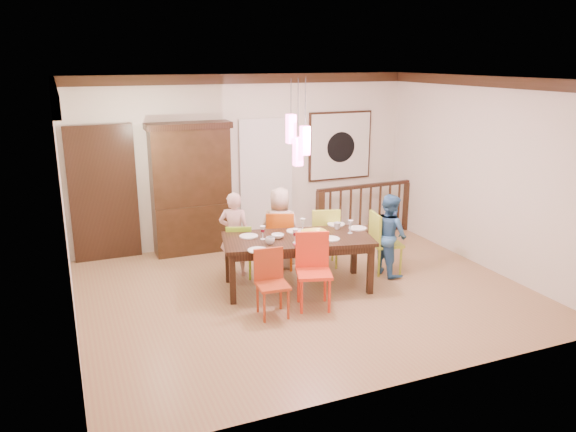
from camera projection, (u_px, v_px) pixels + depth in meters
name	position (u px, v px, depth m)	size (l,w,h in m)	color
floor	(304.00, 291.00, 7.86)	(6.00, 6.00, 0.00)	#A3724E
ceiling	(306.00, 79.00, 7.08)	(6.00, 6.00, 0.00)	white
wall_back	(246.00, 160.00, 9.70)	(6.00, 6.00, 0.00)	beige
wall_left	(64.00, 213.00, 6.37)	(5.00, 5.00, 0.00)	beige
wall_right	(484.00, 174.00, 8.57)	(5.00, 5.00, 0.00)	beige
crown_molding	(306.00, 85.00, 7.10)	(6.00, 5.00, 0.16)	black
panel_door	(104.00, 196.00, 8.88)	(1.04, 0.07, 2.24)	black
white_doorway	(266.00, 182.00, 9.90)	(0.97, 0.05, 2.22)	silver
painting	(340.00, 146.00, 10.28)	(1.25, 0.06, 1.25)	black
pendant_cluster	(298.00, 140.00, 7.43)	(0.27, 0.21, 1.14)	#F5499B
dining_table	(297.00, 243.00, 7.82)	(2.20, 1.34, 0.75)	black
chair_far_left	(239.00, 246.00, 8.28)	(0.47, 0.47, 0.82)	#86C323
chair_far_mid	(280.00, 235.00, 8.62)	(0.54, 0.54, 0.92)	#D35710
chair_far_right	(324.00, 232.00, 8.72)	(0.54, 0.54, 0.95)	#BAC837
chair_near_left	(273.00, 280.00, 6.99)	(0.41, 0.41, 0.85)	#A83919
chair_near_mid	(314.00, 267.00, 7.21)	(0.55, 0.55, 0.97)	red
chair_end_right	(387.00, 238.00, 8.43)	(0.49, 0.49, 0.94)	#AABD2F
china_hutch	(191.00, 188.00, 9.24)	(1.37, 0.46, 2.16)	black
balustrade	(365.00, 209.00, 10.22)	(1.99, 0.16, 0.96)	black
person_far_left	(234.00, 234.00, 8.32)	(0.46, 0.30, 1.27)	beige
person_far_mid	(280.00, 228.00, 8.61)	(0.62, 0.40, 1.27)	#C5AD95
person_end_right	(389.00, 235.00, 8.35)	(0.60, 0.47, 1.24)	teal
serving_bowl	(315.00, 235.00, 7.77)	(0.36, 0.36, 0.09)	gold
small_bowl	(278.00, 236.00, 7.76)	(0.18, 0.18, 0.06)	white
cup_left	(270.00, 241.00, 7.50)	(0.12, 0.12, 0.10)	silver
cup_right	(337.00, 226.00, 8.16)	(0.11, 0.11, 0.10)	silver
plate_far_left	(249.00, 236.00, 7.82)	(0.26, 0.26, 0.01)	white
plate_far_mid	(295.00, 231.00, 8.05)	(0.26, 0.26, 0.01)	white
plate_far_right	(336.00, 224.00, 8.39)	(0.26, 0.26, 0.01)	white
plate_near_left	(258.00, 250.00, 7.25)	(0.26, 0.26, 0.01)	white
plate_near_mid	(330.00, 239.00, 7.71)	(0.26, 0.26, 0.01)	white
plate_end_right	(358.00, 228.00, 8.19)	(0.26, 0.26, 0.01)	white
wine_glass_a	(263.00, 233.00, 7.69)	(0.08, 0.08, 0.19)	#590C19
wine_glass_b	(303.00, 225.00, 8.04)	(0.08, 0.08, 0.19)	silver
wine_glass_c	(295.00, 236.00, 7.54)	(0.08, 0.08, 0.19)	#590C19
wine_glass_d	(350.00, 227.00, 7.95)	(0.08, 0.08, 0.19)	silver
napkin	(302.00, 245.00, 7.46)	(0.18, 0.14, 0.01)	#D83359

